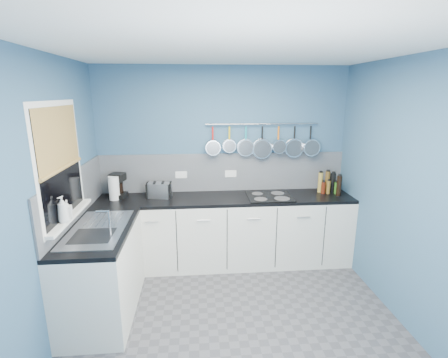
{
  "coord_description": "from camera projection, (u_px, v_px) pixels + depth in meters",
  "views": [
    {
      "loc": [
        -0.34,
        -2.74,
        2.16
      ],
      "look_at": [
        -0.05,
        0.75,
        1.25
      ],
      "focal_mm": 26.52,
      "sensor_mm": 36.0,
      "label": 1
    }
  ],
  "objects": [
    {
      "name": "backsplash_back",
      "position": [
        223.0,
        172.0,
        4.36
      ],
      "size": [
        3.2,
        0.02,
        0.5
      ],
      "primitive_type": "cube",
      "color": "slate",
      "rests_on": "wall_back"
    },
    {
      "name": "condiment_6",
      "position": [
        339.0,
        186.0,
        4.16
      ],
      "size": [
        0.06,
        0.06,
        0.26
      ],
      "primitive_type": "cylinder",
      "color": "black",
      "rests_on": "worktop_back"
    },
    {
      "name": "worktop_back",
      "position": [
        225.0,
        198.0,
        4.15
      ],
      "size": [
        3.2,
        0.6,
        0.04
      ],
      "primitive_type": "cube",
      "color": "black",
      "rests_on": "cabinet_run_back"
    },
    {
      "name": "toaster",
      "position": [
        159.0,
        190.0,
        4.11
      ],
      "size": [
        0.32,
        0.23,
        0.18
      ],
      "primitive_type": "cube",
      "rotation": [
        0.0,
        0.0,
        -0.24
      ],
      "color": "silver",
      "rests_on": "worktop_back"
    },
    {
      "name": "pan_0",
      "position": [
        213.0,
        140.0,
        4.19
      ],
      "size": [
        0.19,
        0.1,
        0.38
      ],
      "primitive_type": null,
      "color": "silver",
      "rests_on": "pot_rail"
    },
    {
      "name": "socket_left",
      "position": [
        181.0,
        175.0,
        4.31
      ],
      "size": [
        0.15,
        0.01,
        0.09
      ],
      "primitive_type": "cube",
      "color": "white",
      "rests_on": "backsplash_back"
    },
    {
      "name": "sink_unit",
      "position": [
        98.0,
        228.0,
        3.17
      ],
      "size": [
        0.5,
        0.95,
        0.01
      ],
      "primitive_type": "cube",
      "color": "silver",
      "rests_on": "worktop_left"
    },
    {
      "name": "ceiling",
      "position": [
        238.0,
        47.0,
        2.58
      ],
      "size": [
        3.2,
        3.0,
        0.02
      ],
      "primitive_type": "cube",
      "color": "white",
      "rests_on": "ground"
    },
    {
      "name": "condiment_4",
      "position": [
        328.0,
        187.0,
        4.26
      ],
      "size": [
        0.05,
        0.05,
        0.17
      ],
      "primitive_type": "cylinder",
      "color": "brown",
      "rests_on": "worktop_back"
    },
    {
      "name": "paper_towel",
      "position": [
        114.0,
        188.0,
        4.01
      ],
      "size": [
        0.14,
        0.14,
        0.29
      ],
      "primitive_type": "cylinder",
      "rotation": [
        0.0,
        0.0,
        -0.05
      ],
      "color": "white",
      "rests_on": "worktop_back"
    },
    {
      "name": "pan_3",
      "position": [
        262.0,
        142.0,
        4.25
      ],
      "size": [
        0.25,
        0.06,
        0.44
      ],
      "primitive_type": null,
      "color": "silver",
      "rests_on": "pot_rail"
    },
    {
      "name": "pot_rail",
      "position": [
        262.0,
        124.0,
        4.2
      ],
      "size": [
        1.45,
        0.02,
        0.02
      ],
      "primitive_type": "cylinder",
      "rotation": [
        0.0,
        1.57,
        0.0
      ],
      "color": "silver",
      "rests_on": "wall_back"
    },
    {
      "name": "pan_2",
      "position": [
        246.0,
        140.0,
        4.23
      ],
      "size": [
        0.22,
        0.05,
        0.41
      ],
      "primitive_type": null,
      "color": "silver",
      "rests_on": "pot_rail"
    },
    {
      "name": "worktop_left",
      "position": [
        98.0,
        231.0,
        3.17
      ],
      "size": [
        0.6,
        1.2,
        0.04
      ],
      "primitive_type": "cube",
      "color": "black",
      "rests_on": "cabinet_run_left"
    },
    {
      "name": "pan_5",
      "position": [
        294.0,
        141.0,
        4.28
      ],
      "size": [
        0.24,
        0.06,
        0.43
      ],
      "primitive_type": null,
      "color": "silver",
      "rests_on": "pot_rail"
    },
    {
      "name": "canister",
      "position": [
        166.0,
        193.0,
        4.09
      ],
      "size": [
        0.09,
        0.09,
        0.12
      ],
      "primitive_type": "cylinder",
      "rotation": [
        0.0,
        0.0,
        -0.11
      ],
      "color": "silver",
      "rests_on": "worktop_back"
    },
    {
      "name": "pan_1",
      "position": [
        229.0,
        139.0,
        4.2
      ],
      "size": [
        0.17,
        0.06,
        0.36
      ],
      "primitive_type": null,
      "color": "silver",
      "rests_on": "pot_rail"
    },
    {
      "name": "cabinet_run_back",
      "position": [
        225.0,
        232.0,
        4.26
      ],
      "size": [
        3.2,
        0.6,
        0.86
      ],
      "primitive_type": "cube",
      "color": "silver",
      "rests_on": "ground"
    },
    {
      "name": "window_glass",
      "position": [
        61.0,
        163.0,
        2.98
      ],
      "size": [
        0.01,
        0.9,
        1.0
      ],
      "primitive_type": "cube",
      "color": "black",
      "rests_on": "wall_left"
    },
    {
      "name": "condiment_3",
      "position": [
        337.0,
        188.0,
        4.27
      ],
      "size": [
        0.06,
        0.06,
        0.15
      ],
      "primitive_type": "cylinder",
      "color": "#265919",
      "rests_on": "worktop_back"
    },
    {
      "name": "cabinet_run_left",
      "position": [
        103.0,
        273.0,
        3.29
      ],
      "size": [
        0.6,
        1.2,
        0.86
      ],
      "primitive_type": "cube",
      "color": "silver",
      "rests_on": "ground"
    },
    {
      "name": "pan_4",
      "position": [
        278.0,
        139.0,
        4.26
      ],
      "size": [
        0.18,
        0.12,
        0.37
      ],
      "primitive_type": null,
      "color": "silver",
      "rests_on": "pot_rail"
    },
    {
      "name": "condiment_1",
      "position": [
        327.0,
        182.0,
        4.32
      ],
      "size": [
        0.06,
        0.06,
        0.28
      ],
      "primitive_type": "cylinder",
      "color": "brown",
      "rests_on": "worktop_back"
    },
    {
      "name": "wall_left",
      "position": [
        46.0,
        205.0,
        2.77
      ],
      "size": [
        0.02,
        3.0,
        2.5
      ],
      "primitive_type": "cube",
      "color": "#355A79",
      "rests_on": "ground"
    },
    {
      "name": "pan_6",
      "position": [
        310.0,
        140.0,
        4.3
      ],
      "size": [
        0.22,
        0.11,
        0.41
      ],
      "primitive_type": null,
      "color": "silver",
      "rests_on": "pot_rail"
    },
    {
      "name": "coffee_maker",
      "position": [
        118.0,
        186.0,
        4.07
      ],
      "size": [
        0.22,
        0.23,
        0.31
      ],
      "primitive_type": null,
      "rotation": [
        0.0,
        0.0,
        -0.26
      ],
      "color": "black",
      "rests_on": "worktop_back"
    },
    {
      "name": "soap_bottle_a",
      "position": [
        63.0,
        209.0,
        2.91
      ],
      "size": [
        0.12,
        0.12,
        0.24
      ],
      "primitive_type": "imported",
      "rotation": [
        0.0,
        0.0,
        -0.34
      ],
      "color": "white",
      "rests_on": "window_sill"
    },
    {
      "name": "backsplash_left",
      "position": [
        75.0,
        195.0,
        3.37
      ],
      "size": [
        0.02,
        1.8,
        0.5
      ],
      "primitive_type": "cube",
      "color": "slate",
      "rests_on": "wall_left"
    },
    {
      "name": "wall_front",
      "position": [
        279.0,
        309.0,
        1.44
      ],
      "size": [
        3.2,
        0.02,
        2.5
      ],
      "primitive_type": "cube",
      "color": "#355A79",
      "rests_on": "ground"
    },
    {
      "name": "socket_right",
      "position": [
        231.0,
        174.0,
        4.36
      ],
      "size": [
        0.15,
        0.01,
        0.09
      ],
      "primitive_type": "cube",
      "color": "white",
      "rests_on": "backsplash_back"
    },
    {
      "name": "mixer_tap",
      "position": [
        109.0,
        223.0,
        2.98
      ],
      "size": [
        0.12,
        0.08,
        0.26
      ],
      "primitive_type": null,
      "color": "silver",
      "rests_on": "worktop_left"
    },
    {
      "name": "condiment_0",
      "position": [
        333.0,
        182.0,
        4.34
      ],
      "size": [
        0.07,
        0.07,
        0.25
      ],
      "primitive_type": "cylinder",
      "color": "black",
      "rests_on": "worktop_back"
    },
    {
      "name": "window_sill",
      "position": [
        70.0,
        216.0,
        3.12
      ],
      "size": [
        0.1,
        0.98,
        0.03
      ],
      "primitive_type": "cube",
      "color": "white",
      "rests_on": "wall_left"
    },
    {
      "name": "bamboo_blind",
      "position": [
        58.0,
        138.0,
        2.93
      ],
      "size": [
        0.01,
        0.9,
        0.55
      ],
      "primitive_type": "cube",
      "color": "tan",
      "rests_on": "wall_left"
    },
    {
      "name": "hob",
      "position": [
        269.0,
        197.0,
        4.14
      ],
      "size": [
        0.55,
        0.48,
        0.01
      ],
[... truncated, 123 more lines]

